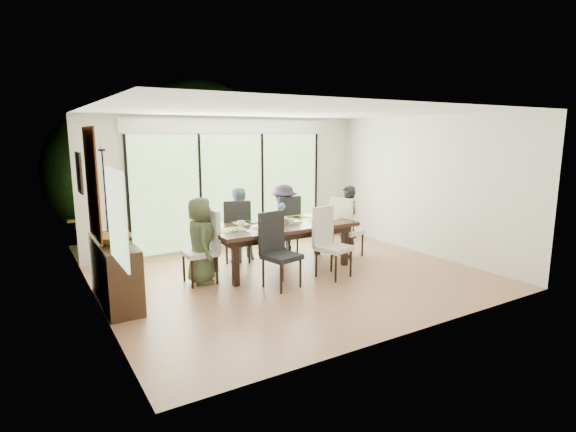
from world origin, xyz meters
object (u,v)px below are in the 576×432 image
vase (282,220)px  bowl (114,239)px  chair_far_right (283,224)px  chair_near_right (334,242)px  person_far_left (237,225)px  chair_near_left (282,251)px  cup_c (315,216)px  chair_right_end (348,227)px  chair_far_left (237,230)px  person_right_end (347,222)px  table_top (281,226)px  chair_left_end (199,247)px  person_far_right (284,219)px  laptop (239,229)px  sideboard (115,272)px  cup_b (291,221)px  cup_a (241,224)px  person_left_end (200,241)px

vase → bowl: 2.88m
chair_far_right → vase: 0.98m
chair_near_right → person_far_left: 1.95m
chair_near_left → cup_c: size_ratio=8.87×
chair_right_end → chair_far_left: same height
person_right_end → table_top: bearing=-81.4°
chair_left_end → person_far_right: (2.05, 0.83, 0.10)m
chair_right_end → laptop: size_ratio=3.33×
person_right_end → sideboard: person_right_end is taller
person_right_end → bowl: 4.31m
chair_near_right → sideboard: bearing=153.1°
vase → cup_b: vase is taller
chair_near_right → cup_a: bearing=124.6°
chair_far_right → bowl: chair_far_right is taller
chair_right_end → cup_a: (-2.20, 0.15, 0.27)m
table_top → bowl: bearing=-174.4°
chair_far_right → chair_near_right: size_ratio=1.00×
sideboard → bowl: bearing=-90.0°
person_left_end → cup_b: (1.63, -0.10, 0.16)m
laptop → vase: bearing=-27.4°
person_far_right → chair_near_right: bearing=75.5°
chair_near_left → sideboard: 2.42m
person_far_left → person_right_end: bearing=146.7°
chair_near_left → chair_near_right: size_ratio=1.00×
person_left_end → sideboard: (-1.33, -0.18, -0.25)m
chair_right_end → sideboard: chair_right_end is taller
person_far_right → cup_c: bearing=96.1°
chair_near_right → cup_a: (-1.20, 1.02, 0.27)m
sideboard → bowl: 0.51m
chair_near_left → laptop: (-0.35, 0.77, 0.23)m
cup_c → bowl: 3.64m
bowl → cup_b: bearing=3.4°
chair_near_right → laptop: size_ratio=3.33×
chair_near_right → chair_right_end: bearing=26.0°
person_far_left → cup_b: (0.60, -0.93, 0.16)m
person_right_end → person_far_left: 2.10m
chair_far_left → person_far_right: person_far_right is taller
chair_far_right → person_left_end: bearing=22.3°
chair_left_end → chair_far_right: bearing=113.3°
laptop → chair_near_left: bearing=-102.4°
table_top → cup_b: bearing=-33.7°
person_right_end → sideboard: 4.31m
person_far_right → laptop: size_ratio=3.91×
person_right_end → laptop: person_right_end is taller
bowl → sideboard: bearing=90.0°
chair_right_end → laptop: chair_right_end is taller
table_top → laptop: laptop is taller
table_top → person_right_end: person_right_end is taller
chair_far_left → vase: bearing=144.6°
table_top → chair_far_right: (0.55, 0.85, -0.18)m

